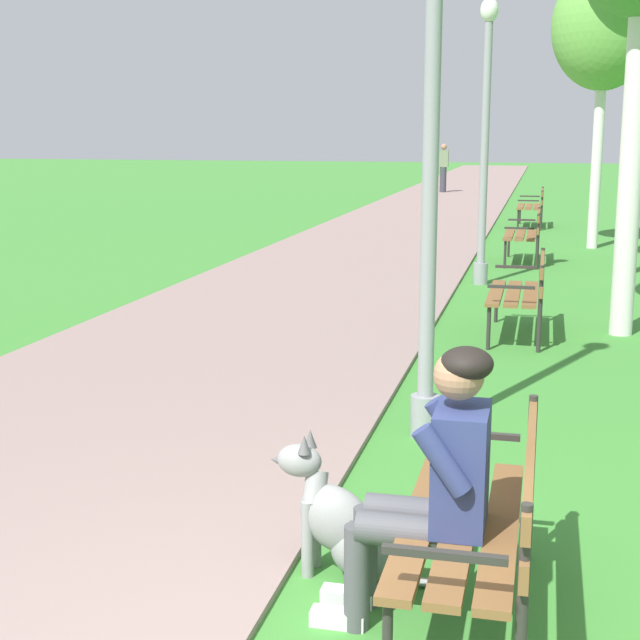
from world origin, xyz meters
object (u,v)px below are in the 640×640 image
at_px(person_seated_on_near_bench, 435,477).
at_px(dog_grey, 346,525).
at_px(lamp_post_near, 432,99).
at_px(lamp_post_mid, 485,140).
at_px(park_bench_mid, 523,288).
at_px(park_bench_far, 527,231).
at_px(park_bench_near, 484,513).
at_px(park_bench_furthest, 533,204).
at_px(pedestrian_distant, 443,168).
at_px(birch_tree_fifth, 604,28).

distance_m(person_seated_on_near_bench, dog_grey, 0.72).
relative_size(lamp_post_near, lamp_post_mid, 1.17).
bearing_deg(park_bench_mid, park_bench_far, 90.95).
bearing_deg(park_bench_near, park_bench_furthest, 90.25).
relative_size(park_bench_far, lamp_post_near, 0.34).
height_order(park_bench_near, dog_grey, park_bench_near).
bearing_deg(park_bench_far, park_bench_mid, -89.05).
distance_m(person_seated_on_near_bench, lamp_post_near, 3.04).
bearing_deg(person_seated_on_near_bench, lamp_post_near, 97.92).
bearing_deg(pedestrian_distant, park_bench_furthest, -73.70).
bearing_deg(pedestrian_distant, lamp_post_mid, -82.26).
xyz_separation_m(park_bench_furthest, dog_grey, (-0.59, -17.14, -0.25)).
xyz_separation_m(park_bench_mid, person_seated_on_near_bench, (-0.21, -6.03, 0.17)).
bearing_deg(person_seated_on_near_bench, birch_tree_fifth, 84.88).
bearing_deg(park_bench_furthest, park_bench_far, -90.12).
relative_size(park_bench_far, pedestrian_distant, 0.91).
height_order(lamp_post_near, pedestrian_distant, lamp_post_near).
distance_m(park_bench_mid, lamp_post_near, 3.96).
distance_m(park_bench_mid, pedestrian_distant, 22.47).
relative_size(park_bench_mid, park_bench_far, 1.00).
xyz_separation_m(park_bench_mid, lamp_post_near, (-0.57, -3.49, 1.80)).
height_order(park_bench_mid, lamp_post_near, lamp_post_near).
relative_size(park_bench_near, lamp_post_near, 0.34).
height_order(person_seated_on_near_bench, pedestrian_distant, pedestrian_distant).
bearing_deg(park_bench_near, person_seated_on_near_bench, -161.75).
distance_m(park_bench_mid, birch_tree_fifth, 8.62).
height_order(park_bench_far, person_seated_on_near_bench, person_seated_on_near_bench).
bearing_deg(park_bench_near, park_bench_mid, 89.95).
bearing_deg(person_seated_on_near_bench, park_bench_far, 89.41).
bearing_deg(park_bench_mid, park_bench_furthest, 90.40).
bearing_deg(park_bench_far, pedestrian_distant, 100.68).
bearing_deg(dog_grey, pedestrian_distant, 95.24).
xyz_separation_m(person_seated_on_near_bench, pedestrian_distant, (-3.02, 28.27, 0.16)).
bearing_deg(dog_grey, birch_tree_fifth, 82.84).
height_order(park_bench_far, park_bench_furthest, same).
relative_size(person_seated_on_near_bench, birch_tree_fifth, 0.25).
height_order(park_bench_near, lamp_post_near, lamp_post_near).
height_order(park_bench_far, dog_grey, park_bench_far).
xyz_separation_m(lamp_post_mid, birch_tree_fifth, (1.69, 4.58, 1.86)).
bearing_deg(birch_tree_fifth, person_seated_on_near_bench, -95.12).
distance_m(park_bench_near, park_bench_mid, 5.96).
xyz_separation_m(park_bench_furthest, person_seated_on_near_bench, (-0.13, -17.51, 0.17)).
relative_size(park_bench_mid, lamp_post_mid, 0.39).
relative_size(park_bench_mid, person_seated_on_near_bench, 1.20).
bearing_deg(birch_tree_fifth, park_bench_far, -116.48).
xyz_separation_m(park_bench_near, person_seated_on_near_bench, (-0.21, -0.07, 0.17)).
relative_size(dog_grey, birch_tree_fifth, 0.17).
height_order(person_seated_on_near_bench, dog_grey, person_seated_on_near_bench).
relative_size(dog_grey, lamp_post_mid, 0.22).
relative_size(park_bench_near, dog_grey, 1.80).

